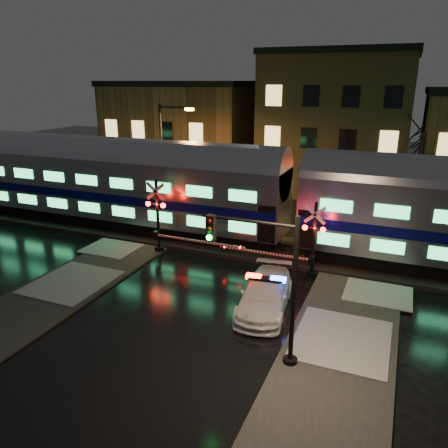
{
  "coord_description": "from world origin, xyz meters",
  "views": [
    {
      "loc": [
        7.89,
        -18.09,
        9.57
      ],
      "look_at": [
        -0.68,
        2.5,
        2.2
      ],
      "focal_mm": 35.0,
      "sensor_mm": 36.0,
      "label": 1
    }
  ],
  "objects": [
    {
      "name": "crossing_signal_right",
      "position": [
        3.84,
        2.3,
        1.63
      ],
      "size": [
        5.58,
        0.65,
        3.95
      ],
      "color": "black",
      "rests_on": "ground"
    },
    {
      "name": "building_mid",
      "position": [
        2.0,
        22.5,
        5.75
      ],
      "size": [
        12.0,
        11.0,
        11.5
      ],
      "primitive_type": "cube",
      "color": "brown",
      "rests_on": "ground"
    },
    {
      "name": "ballast",
      "position": [
        0.0,
        5.0,
        0.12
      ],
      "size": [
        90.0,
        4.2,
        0.24
      ],
      "primitive_type": "cube",
      "color": "black",
      "rests_on": "ground"
    },
    {
      "name": "traffic_light",
      "position": [
        4.15,
        -5.16,
        2.93
      ],
      "size": [
        3.57,
        0.67,
        5.51
      ],
      "rotation": [
        0.0,
        0.0,
        0.01
      ],
      "color": "black",
      "rests_on": "ground"
    },
    {
      "name": "sidewalk_right",
      "position": [
        6.5,
        -6.0,
        0.06
      ],
      "size": [
        4.0,
        20.0,
        0.12
      ],
      "primitive_type": "cube",
      "color": "#2D2D2D",
      "rests_on": "ground"
    },
    {
      "name": "ground",
      "position": [
        0.0,
        0.0,
        0.0
      ],
      "size": [
        120.0,
        120.0,
        0.0
      ],
      "primitive_type": "plane",
      "color": "black",
      "rests_on": "ground"
    },
    {
      "name": "train",
      "position": [
        2.5,
        5.0,
        3.38
      ],
      "size": [
        51.0,
        3.12,
        5.92
      ],
      "color": "black",
      "rests_on": "ballast"
    },
    {
      "name": "police_car",
      "position": [
        3.0,
        -1.67,
        0.72
      ],
      "size": [
        2.61,
        5.12,
        1.59
      ],
      "rotation": [
        0.0,
        0.0,
        0.13
      ],
      "color": "white",
      "rests_on": "ground"
    },
    {
      "name": "streetlight",
      "position": [
        -7.95,
        9.0,
        4.61
      ],
      "size": [
        2.68,
        0.28,
        8.0
      ],
      "color": "black",
      "rests_on": "ground"
    },
    {
      "name": "crossing_signal_left",
      "position": [
        -4.39,
        2.31,
        1.79
      ],
      "size": [
        6.11,
        0.67,
        4.32
      ],
      "color": "black",
      "rests_on": "ground"
    },
    {
      "name": "sidewalk_left",
      "position": [
        -6.5,
        -6.0,
        0.06
      ],
      "size": [
        4.0,
        20.0,
        0.12
      ],
      "primitive_type": "cube",
      "color": "#2D2D2D",
      "rests_on": "ground"
    },
    {
      "name": "building_left",
      "position": [
        -13.0,
        22.0,
        4.5
      ],
      "size": [
        14.0,
        10.0,
        9.0
      ],
      "primitive_type": "cube",
      "color": "brown",
      "rests_on": "ground"
    }
  ]
}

